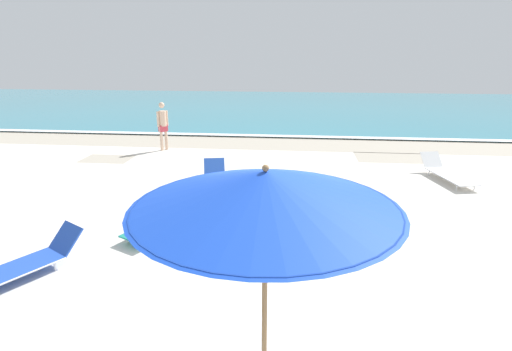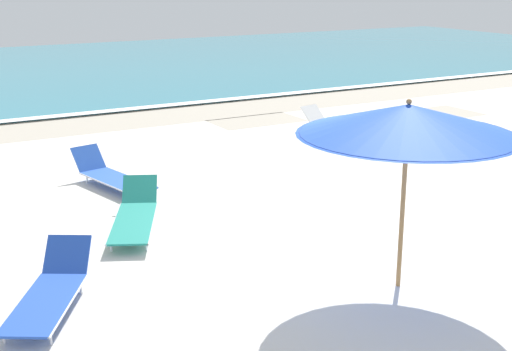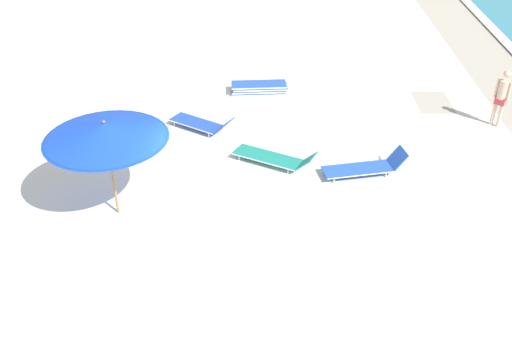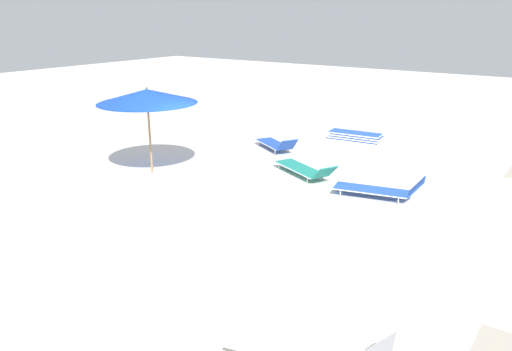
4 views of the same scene
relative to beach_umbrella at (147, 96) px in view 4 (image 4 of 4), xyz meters
The scene contains 7 objects.
ground_plane 3.38m from the beach_umbrella, 87.10° to the left, with size 60.00×60.00×0.16m.
beach_umbrella is the anchor object (origin of this frame).
lounger_stack 7.75m from the beach_umbrella, 154.65° to the left, with size 0.77×1.96×0.32m.
sun_lounger_under_umbrella 6.65m from the beach_umbrella, 106.71° to the left, with size 1.05×2.23×0.62m.
sun_lounger_near_water_left 4.77m from the beach_umbrella, 120.91° to the left, with size 1.54×2.31×0.57m.
sun_lounger_near_water_right 4.81m from the beach_umbrella, 158.93° to the left, with size 1.56×2.05×0.58m.
sun_lounger_mid_beach_solo 9.14m from the beach_umbrella, 59.24° to the left, with size 1.07×2.22×0.58m.
Camera 4 is at (9.29, 7.70, 4.37)m, focal length 35.00 mm.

